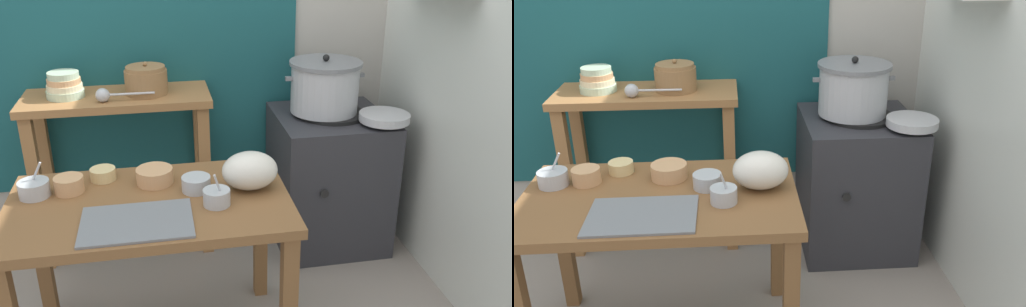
% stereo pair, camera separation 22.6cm
% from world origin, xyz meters
% --- Properties ---
extents(wall_back, '(4.40, 0.12, 2.60)m').
position_xyz_m(wall_back, '(0.08, 1.10, 1.30)').
color(wall_back, '#B2ADA3').
rests_on(wall_back, ground).
extents(wall_right, '(0.30, 3.20, 2.60)m').
position_xyz_m(wall_right, '(1.40, 0.20, 1.30)').
color(wall_right, silver).
rests_on(wall_right, ground).
extents(prep_table, '(1.10, 0.66, 0.72)m').
position_xyz_m(prep_table, '(-0.05, -0.03, 0.61)').
color(prep_table, brown).
rests_on(prep_table, ground).
extents(back_shelf_table, '(0.96, 0.40, 0.90)m').
position_xyz_m(back_shelf_table, '(-0.20, 0.83, 0.68)').
color(back_shelf_table, '#9E6B3D').
rests_on(back_shelf_table, ground).
extents(stove_block, '(0.60, 0.61, 0.78)m').
position_xyz_m(stove_block, '(0.93, 0.70, 0.38)').
color(stove_block, '#2D2D33').
rests_on(stove_block, ground).
extents(steamer_pot, '(0.43, 0.39, 0.31)m').
position_xyz_m(steamer_pot, '(0.89, 0.72, 0.92)').
color(steamer_pot, '#B7BABF').
rests_on(steamer_pot, stove_block).
extents(clay_pot, '(0.22, 0.22, 0.17)m').
position_xyz_m(clay_pot, '(-0.04, 0.83, 0.97)').
color(clay_pot, olive).
rests_on(clay_pot, back_shelf_table).
extents(bowl_stack_enamel, '(0.19, 0.19, 0.13)m').
position_xyz_m(bowl_stack_enamel, '(-0.45, 0.84, 0.96)').
color(bowl_stack_enamel, '#B7D1AD').
rests_on(bowl_stack_enamel, back_shelf_table).
extents(ladle, '(0.29, 0.07, 0.07)m').
position_xyz_m(ladle, '(-0.25, 0.72, 0.94)').
color(ladle, '#B7BABF').
rests_on(ladle, back_shelf_table).
extents(serving_tray, '(0.40, 0.28, 0.01)m').
position_xyz_m(serving_tray, '(-0.10, -0.20, 0.72)').
color(serving_tray, slate).
rests_on(serving_tray, prep_table).
extents(plastic_bag, '(0.23, 0.18, 0.16)m').
position_xyz_m(plastic_bag, '(0.35, -0.00, 0.80)').
color(plastic_bag, silver).
rests_on(plastic_bag, prep_table).
extents(wide_pan, '(0.26, 0.26, 0.04)m').
position_xyz_m(wide_pan, '(1.15, 0.51, 0.80)').
color(wide_pan, '#B7BABF').
rests_on(wide_pan, stove_block).
extents(prep_bowl_0, '(0.15, 0.15, 0.06)m').
position_xyz_m(prep_bowl_0, '(-0.03, 0.12, 0.75)').
color(prep_bowl_0, tan).
rests_on(prep_bowl_0, prep_table).
extents(prep_bowl_1, '(0.12, 0.12, 0.07)m').
position_xyz_m(prep_bowl_1, '(-0.37, 0.10, 0.76)').
color(prep_bowl_1, tan).
rests_on(prep_bowl_1, prep_table).
extents(prep_bowl_2, '(0.12, 0.12, 0.06)m').
position_xyz_m(prep_bowl_2, '(0.13, 0.02, 0.75)').
color(prep_bowl_2, '#B7BABF').
rests_on(prep_bowl_2, prep_table).
extents(prep_bowl_3, '(0.10, 0.10, 0.14)m').
position_xyz_m(prep_bowl_3, '(0.20, -0.12, 0.75)').
color(prep_bowl_3, '#B7BABF').
rests_on(prep_bowl_3, prep_table).
extents(prep_bowl_4, '(0.11, 0.11, 0.05)m').
position_xyz_m(prep_bowl_4, '(-0.24, 0.19, 0.75)').
color(prep_bowl_4, '#E5C684').
rests_on(prep_bowl_4, prep_table).
extents(prep_bowl_5, '(0.12, 0.12, 0.14)m').
position_xyz_m(prep_bowl_5, '(-0.50, 0.09, 0.76)').
color(prep_bowl_5, '#B7BABF').
rests_on(prep_bowl_5, prep_table).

